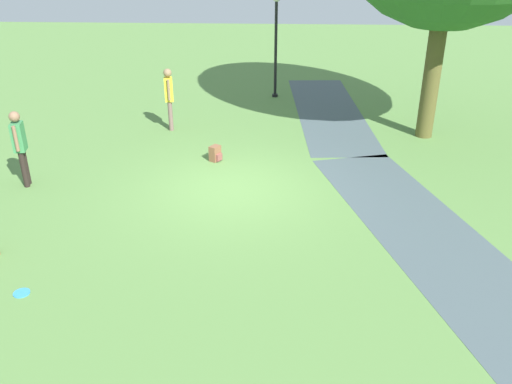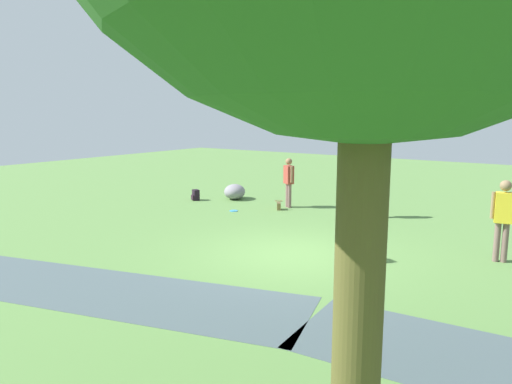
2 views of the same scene
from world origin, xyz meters
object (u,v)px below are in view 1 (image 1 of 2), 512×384
(lamp_post, at_px, (276,35))
(man_near_boulder, at_px, (169,94))
(frisbee_on_grass, at_px, (22,293))
(passerby_on_path, at_px, (20,143))
(spare_backpack_on_lawn, at_px, (215,154))

(lamp_post, distance_m, man_near_boulder, 4.85)
(frisbee_on_grass, bearing_deg, man_near_boulder, 173.38)
(passerby_on_path, bearing_deg, lamp_post, 143.51)
(man_near_boulder, bearing_deg, lamp_post, 140.00)
(lamp_post, distance_m, spare_backpack_on_lawn, 6.45)
(man_near_boulder, bearing_deg, frisbee_on_grass, -6.62)
(lamp_post, distance_m, passerby_on_path, 9.58)
(man_near_boulder, distance_m, frisbee_on_grass, 8.25)
(man_near_boulder, xyz_separation_m, passerby_on_path, (4.03, -2.62, -0.02))
(passerby_on_path, relative_size, spare_backpack_on_lawn, 4.47)
(passerby_on_path, bearing_deg, frisbee_on_grass, 22.26)
(lamp_post, xyz_separation_m, spare_backpack_on_lawn, (5.97, -1.44, -1.97))
(spare_backpack_on_lawn, xyz_separation_m, frisbee_on_grass, (5.78, -2.54, -0.18))
(lamp_post, xyz_separation_m, frisbee_on_grass, (11.75, -3.98, -2.15))
(spare_backpack_on_lawn, distance_m, frisbee_on_grass, 6.32)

